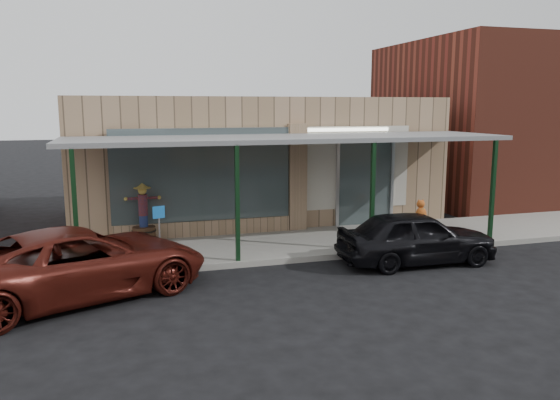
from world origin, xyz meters
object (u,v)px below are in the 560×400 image
object	(u,v)px
car_maroon	(81,262)
barrel_scarecrow	(144,222)
handicap_sign	(159,227)
barrel_pumpkin	(427,230)
parked_sedan	(416,237)

from	to	relation	value
car_maroon	barrel_scarecrow	bearing A→B (deg)	-42.06
barrel_scarecrow	handicap_sign	distance (m)	2.42
barrel_scarecrow	handicap_sign	world-z (taller)	barrel_scarecrow
barrel_pumpkin	car_maroon	world-z (taller)	car_maroon
barrel_scarecrow	car_maroon	size ratio (longest dim) A/B	0.32
barrel_scarecrow	car_maroon	world-z (taller)	barrel_scarecrow
handicap_sign	barrel_pumpkin	bearing A→B (deg)	-12.13
barrel_scarecrow	barrel_pumpkin	bearing A→B (deg)	3.40
handicap_sign	parked_sedan	size ratio (longest dim) A/B	0.35
barrel_pumpkin	parked_sedan	size ratio (longest dim) A/B	0.17
barrel_scarecrow	handicap_sign	xyz separation A→B (m)	(0.27, -2.38, 0.35)
barrel_scarecrow	handicap_sign	size ratio (longest dim) A/B	1.18
barrel_pumpkin	handicap_sign	xyz separation A→B (m)	(-7.59, -0.52, 0.69)
parked_sedan	barrel_scarecrow	bearing A→B (deg)	62.58
barrel_pumpkin	parked_sedan	distance (m)	2.26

